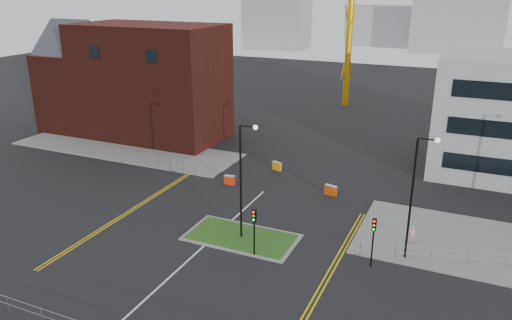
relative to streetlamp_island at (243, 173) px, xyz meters
The scene contains 23 objects.
ground 9.91m from the streetlamp_island, 105.50° to the right, with size 200.00×200.00×0.00m, color black.
pavement_left 26.80m from the streetlamp_island, 147.78° to the left, with size 28.00×8.00×0.12m, color slate.
island_kerb 5.38m from the streetlamp_island, behind, with size 8.60×4.60×0.08m, color slate.
grass_island 5.36m from the streetlamp_island, behind, with size 8.00×4.00×0.12m, color #244D19.
brick_building 32.20m from the streetlamp_island, 141.56° to the left, with size 24.20×10.07×14.24m.
streetlamp_island is the anchor object (origin of this frame).
streetlamp_right_near 12.17m from the streetlamp_island, ahead, with size 1.46×0.36×9.18m.
traffic_light_island 3.92m from the streetlamp_island, 48.59° to the right, with size 0.28×0.33×3.65m.
traffic_light_right 10.19m from the streetlamp_island, ahead, with size 0.28×0.33×3.65m.
railing_left 17.22m from the streetlamp_island, 142.89° to the left, with size 6.05×0.05×1.10m.
railing_right 19.18m from the streetlamp_island, 10.84° to the left, with size 19.05×5.05×1.10m.
centre_line 8.38m from the streetlamp_island, 110.29° to the right, with size 0.15×30.00×0.01m, color silver.
yellow_left_a 12.61m from the streetlamp_island, 169.89° to the left, with size 0.12×24.00×0.01m, color gold.
yellow_left_b 12.35m from the streetlamp_island, 169.62° to the left, with size 0.12×24.00×0.01m, color gold.
yellow_right_a 9.29m from the streetlamp_island, 15.36° to the right, with size 0.12×20.00×0.01m, color gold.
yellow_right_b 9.53m from the streetlamp_island, 14.78° to the right, with size 0.12×20.00×0.01m, color gold.
skyline_a 119.82m from the streetlamp_island, 110.65° to the left, with size 18.00×12.00×22.00m, color gray.
skyline_b 122.28m from the streetlamp_island, 86.35° to the left, with size 24.00×12.00×16.00m, color gray.
skyline_d 132.40m from the streetlamp_island, 94.43° to the left, with size 30.00×12.00×12.00m, color gray.
pedestrian 13.49m from the streetlamp_island, 19.99° to the left, with size 0.57×0.37×1.56m, color pink.
barrier_left 16.01m from the streetlamp_island, 102.20° to the left, with size 1.11×0.72×0.89m.
barrier_mid 12.12m from the streetlamp_island, 122.57° to the left, with size 1.10×0.42×0.91m.
barrier_right 12.45m from the streetlamp_island, 70.72° to the left, with size 1.20×0.64×0.96m.
Camera 1 is at (17.03, -22.86, 18.58)m, focal length 35.00 mm.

